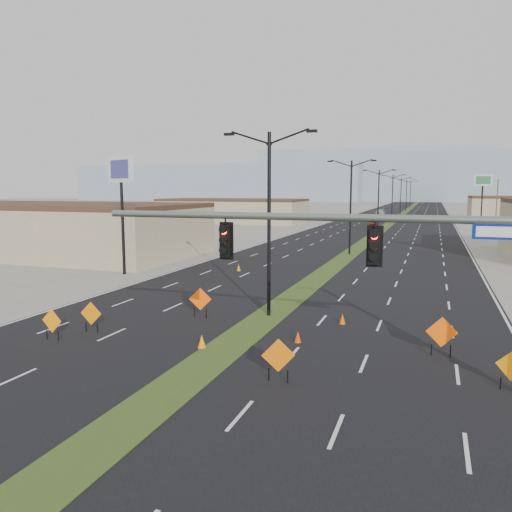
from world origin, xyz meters
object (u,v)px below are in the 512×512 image
(construction_sign_2, at_px, (200,300))
(construction_sign_3, at_px, (278,357))
(streetlight_3, at_px, (392,197))
(cone_0, at_px, (202,342))
(streetlight_1, at_px, (351,204))
(cone_1, at_px, (298,337))
(streetlight_4, at_px, (401,195))
(pole_sign_west, at_px, (121,178))
(car_mid, at_px, (419,219))
(streetlight_0, at_px, (269,218))
(streetlight_2, at_px, (378,199))
(pole_sign_east_far, at_px, (483,184))
(streetlight_5, at_px, (406,194))
(construction_sign_1, at_px, (52,322))
(car_left, at_px, (374,224))
(construction_sign_5, at_px, (512,368))
(cone_3, at_px, (239,268))
(construction_sign_0, at_px, (91,315))
(signal_mast, at_px, (437,263))
(construction_sign_4, at_px, (442,333))
(cone_2, at_px, (342,319))
(streetlight_6, at_px, (410,194))
(car_far, at_px, (380,213))

(construction_sign_2, distance_m, construction_sign_3, 10.06)
(streetlight_3, distance_m, cone_0, 90.55)
(streetlight_1, xyz_separation_m, cone_1, (2.77, -32.17, -5.15))
(streetlight_4, relative_size, construction_sign_3, 6.11)
(construction_sign_2, xyz_separation_m, pole_sign_west, (-12.13, 10.61, 6.90))
(streetlight_3, distance_m, car_mid, 7.76)
(streetlight_0, relative_size, streetlight_2, 1.00)
(streetlight_2, xyz_separation_m, cone_0, (-1.01, -62.40, -5.10))
(streetlight_0, relative_size, pole_sign_east_far, 1.03)
(cone_1, bearing_deg, streetlight_4, 91.37)
(streetlight_5, relative_size, cone_0, 15.95)
(streetlight_4, xyz_separation_m, construction_sign_1, (-8.08, -119.64, -4.54))
(streetlight_5, height_order, car_left, streetlight_5)
(streetlight_4, bearing_deg, construction_sign_2, -91.74)
(streetlight_0, xyz_separation_m, pole_sign_east_far, (16.84, 77.18, 2.53))
(construction_sign_5, relative_size, cone_3, 2.33)
(cone_0, bearing_deg, pole_sign_west, 133.26)
(streetlight_5, xyz_separation_m, cone_0, (-1.01, -146.40, -5.10))
(construction_sign_0, relative_size, construction_sign_5, 1.07)
(streetlight_5, bearing_deg, streetlight_4, -90.00)
(car_mid, bearing_deg, streetlight_1, -91.28)
(signal_mast, xyz_separation_m, construction_sign_3, (-5.24, 1.00, -3.83))
(construction_sign_4, relative_size, cone_2, 3.15)
(cone_1, bearing_deg, construction_sign_3, -83.61)
(streetlight_5, bearing_deg, construction_sign_3, -88.73)
(streetlight_3, relative_size, construction_sign_5, 6.98)
(streetlight_5, height_order, streetlight_6, same)
(construction_sign_2, relative_size, cone_2, 3.03)
(streetlight_6, relative_size, construction_sign_1, 6.67)
(construction_sign_4, distance_m, pole_sign_west, 28.61)
(streetlight_3, height_order, cone_1, streetlight_3)
(car_far, relative_size, cone_1, 10.23)
(car_far, relative_size, construction_sign_2, 3.32)
(streetlight_0, height_order, cone_0, streetlight_0)
(streetlight_0, xyz_separation_m, cone_0, (-1.01, -6.40, -5.10))
(construction_sign_3, distance_m, cone_1, 4.91)
(streetlight_0, relative_size, streetlight_6, 1.00)
(pole_sign_east_far, bearing_deg, streetlight_2, -123.23)
(construction_sign_4, bearing_deg, construction_sign_1, -174.27)
(construction_sign_0, distance_m, cone_2, 12.70)
(construction_sign_2, xyz_separation_m, cone_3, (-3.78, 15.27, -0.66))
(streetlight_4, xyz_separation_m, construction_sign_0, (-7.21, -117.94, -4.52))
(streetlight_5, bearing_deg, cone_3, -93.27)
(streetlight_3, bearing_deg, pole_sign_east_far, -22.04)
(car_far, xyz_separation_m, construction_sign_3, (8.39, -120.52, 0.17))
(streetlight_0, relative_size, streetlight_1, 1.00)
(construction_sign_0, height_order, cone_2, construction_sign_0)
(streetlight_0, relative_size, streetlight_5, 1.00)
(pole_sign_east_far, bearing_deg, car_left, -152.48)
(cone_3, xyz_separation_m, pole_sign_west, (-8.35, -4.66, 7.56))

